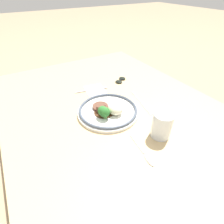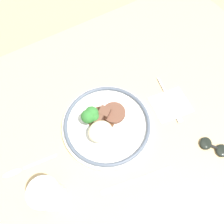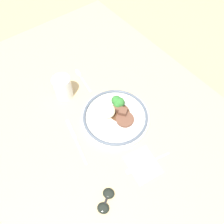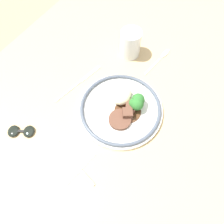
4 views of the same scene
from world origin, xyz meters
TOP-DOWN VIEW (x-y plane):
  - ground_plane at (0.00, 0.00)m, footprint 8.00×8.00m
  - dining_table at (0.00, 0.00)m, footprint 1.47×0.99m
  - napkin at (-0.25, -0.00)m, footprint 0.14×0.12m
  - plate at (-0.02, -0.05)m, footprint 0.28×0.28m
  - juice_glass at (0.21, 0.06)m, footprint 0.08×0.08m
  - fork at (-0.25, -0.00)m, footprint 0.05×0.18m
  - knife at (-0.01, 0.14)m, footprint 0.21×0.05m
  - spoon at (0.26, -0.05)m, footprint 0.16×0.03m
  - sunglasses at (-0.27, 0.19)m, footprint 0.08×0.10m

SIDE VIEW (x-z plane):
  - ground_plane at x=0.00m, z-range 0.00..0.00m
  - dining_table at x=0.00m, z-range 0.00..0.04m
  - napkin at x=-0.25m, z-range 0.04..0.04m
  - knife at x=-0.01m, z-range 0.04..0.05m
  - spoon at x=0.26m, z-range 0.04..0.05m
  - fork at x=-0.25m, z-range 0.04..0.05m
  - sunglasses at x=-0.27m, z-range 0.04..0.06m
  - plate at x=-0.02m, z-range 0.03..0.10m
  - juice_glass at x=0.21m, z-range 0.04..0.14m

